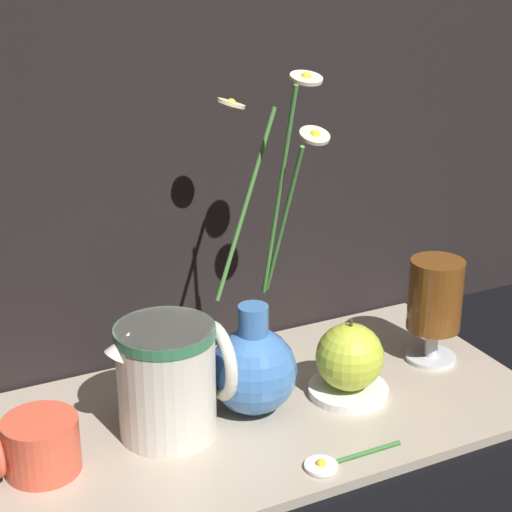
{
  "coord_description": "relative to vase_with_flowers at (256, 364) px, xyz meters",
  "views": [
    {
      "loc": [
        -0.39,
        -0.79,
        0.55
      ],
      "look_at": [
        -0.0,
        0.0,
        0.21
      ],
      "focal_mm": 60.0,
      "sensor_mm": 36.0,
      "label": 1
    }
  ],
  "objects": [
    {
      "name": "orange_fruit",
      "position": [
        0.12,
        -0.02,
        -0.01
      ],
      "size": [
        0.08,
        0.08,
        0.09
      ],
      "color": "#B7C638",
      "rests_on": "saucer_plate"
    },
    {
      "name": "saucer_plate",
      "position": [
        0.12,
        -0.02,
        -0.06
      ],
      "size": [
        0.1,
        0.1,
        0.01
      ],
      "color": "white",
      "rests_on": "shelf"
    },
    {
      "name": "ground_plane",
      "position": [
        0.0,
        0.0,
        -0.07
      ],
      "size": [
        6.0,
        6.0,
        0.0
      ],
      "primitive_type": "plane",
      "color": "black"
    },
    {
      "name": "yellow_mug",
      "position": [
        -0.25,
        -0.01,
        -0.03
      ],
      "size": [
        0.09,
        0.08,
        0.06
      ],
      "color": "#DB5138",
      "rests_on": "shelf"
    },
    {
      "name": "vase_with_flowers",
      "position": [
        0.0,
        0.0,
        0.0
      ],
      "size": [
        0.14,
        0.14,
        0.39
      ],
      "color": "#3F72B7",
      "rests_on": "shelf"
    },
    {
      "name": "ceramic_pitcher",
      "position": [
        -0.1,
        0.0,
        0.01
      ],
      "size": [
        0.14,
        0.11,
        0.14
      ],
      "color": "beige",
      "rests_on": "shelf"
    },
    {
      "name": "tea_glass",
      "position": [
        0.26,
        0.01,
        0.02
      ],
      "size": [
        0.07,
        0.07,
        0.14
      ],
      "color": "silver",
      "rests_on": "shelf"
    },
    {
      "name": "shelf",
      "position": [
        0.0,
        0.0,
        -0.07
      ],
      "size": [
        0.67,
        0.34,
        0.01
      ],
      "color": "tan",
      "rests_on": "ground_plane"
    },
    {
      "name": "loose_daisy",
      "position": [
        0.03,
        -0.13,
        -0.06
      ],
      "size": [
        0.12,
        0.04,
        0.01
      ],
      "color": "#336B2D",
      "rests_on": "shelf"
    }
  ]
}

